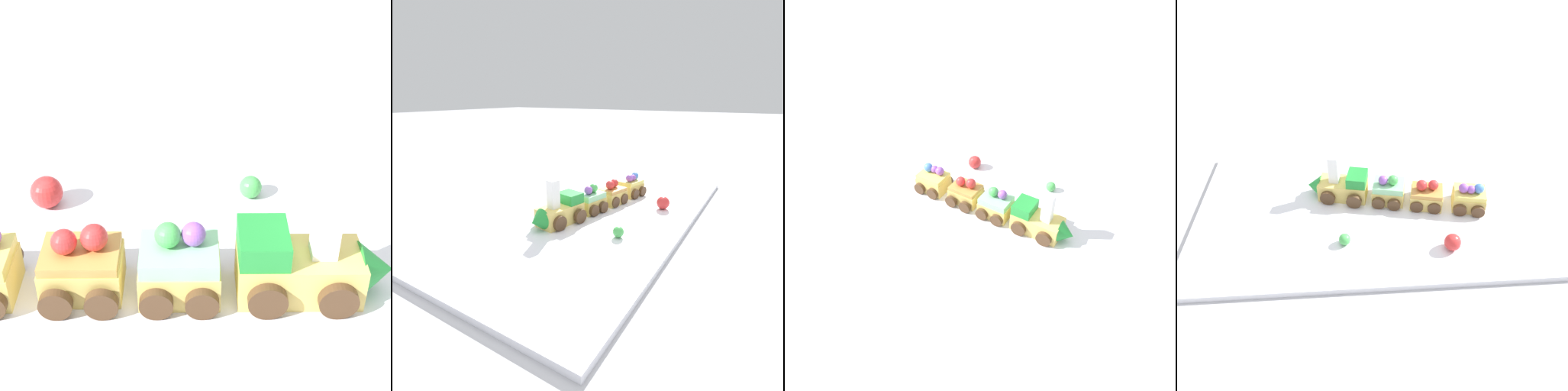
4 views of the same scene
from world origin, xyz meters
TOP-DOWN VIEW (x-y plane):
  - ground_plane at (0.00, 0.00)m, footprint 10.00×10.00m
  - display_board at (0.00, 0.00)m, footprint 0.79×0.40m
  - cake_train_locomotive at (0.11, -0.04)m, footprint 0.13×0.08m
  - cake_car_mint at (0.01, -0.02)m, footprint 0.07×0.08m
  - cake_car_caramel at (-0.07, -0.00)m, footprint 0.07×0.08m
  - cake_car_lemon at (-0.15, 0.01)m, footprint 0.07×0.08m
  - gumball_red at (-0.09, 0.12)m, footprint 0.03×0.03m
  - gumball_green at (0.10, 0.10)m, footprint 0.02×0.02m

SIDE VIEW (x-z plane):
  - ground_plane at x=0.00m, z-range 0.00..0.00m
  - display_board at x=0.00m, z-range 0.00..0.01m
  - gumball_green at x=0.10m, z-range 0.01..0.03m
  - gumball_red at x=-0.09m, z-range 0.01..0.04m
  - cake_car_caramel at x=-0.07m, z-range 0.00..0.07m
  - cake_car_lemon at x=-0.15m, z-range 0.00..0.07m
  - cake_car_mint at x=0.01m, z-range 0.00..0.07m
  - cake_train_locomotive at x=0.11m, z-range -0.01..0.09m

